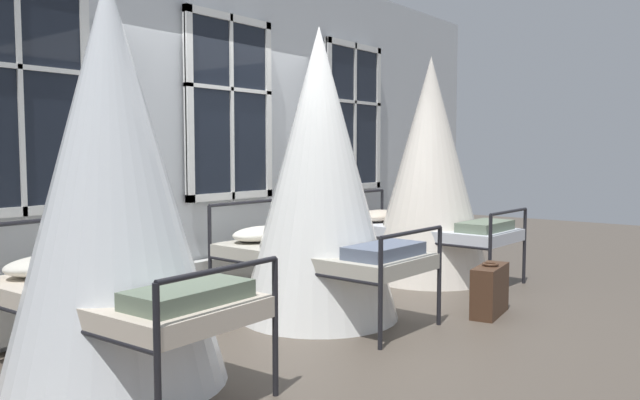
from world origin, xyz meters
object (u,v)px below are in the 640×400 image
suitcase_dark (490,290)px  cot_second (319,178)px  cot_first (112,188)px  cot_third (430,172)px

suitcase_dark → cot_second: bearing=121.9°
cot_first → cot_second: 2.04m
suitcase_dark → cot_first: bearing=150.6°
cot_third → cot_second: bearing=93.3°
cot_first → suitcase_dark: cot_first is taller
cot_second → suitcase_dark: size_ratio=4.31×
cot_first → cot_third: size_ratio=1.01×
cot_first → cot_second: (2.04, -0.01, -0.01)m
cot_first → cot_third: bearing=-90.9°
cot_second → suitcase_dark: bearing=-138.3°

